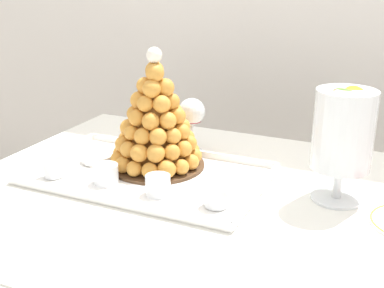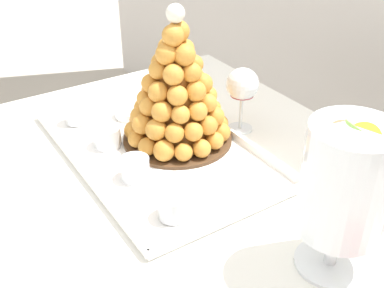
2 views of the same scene
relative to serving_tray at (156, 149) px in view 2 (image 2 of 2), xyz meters
The scene contains 10 objects.
buffet_table 0.25m from the serving_tray, ahead, with size 1.33×0.94×0.77m.
serving_tray is the anchor object (origin of this frame).
croquembouche 0.14m from the serving_tray, 95.11° to the left, with size 0.25×0.25×0.31m.
dessert_cup_left 0.24m from the serving_tray, 153.72° to the right, with size 0.05×0.05×0.06m.
dessert_cup_mid_left 0.11m from the serving_tray, 128.04° to the right, with size 0.06×0.06×0.05m.
dessert_cup_centre 0.12m from the serving_tray, 48.98° to the right, with size 0.06×0.06×0.05m.
dessert_cup_mid_right 0.24m from the serving_tray, 21.37° to the right, with size 0.05×0.05×0.05m.
creme_brulee_ramekin 0.17m from the serving_tray, behind, with size 0.09×0.09×0.02m.
macaron_goblet 0.49m from the serving_tray, ahead, with size 0.13×0.13×0.27m.
wine_glass 0.25m from the serving_tray, 84.06° to the left, with size 0.08×0.08×0.16m.
Camera 2 is at (0.58, -0.40, 1.35)m, focal length 44.75 mm.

